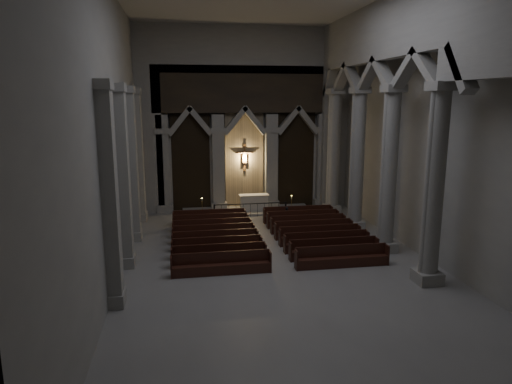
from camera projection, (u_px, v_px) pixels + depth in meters
room at (284, 93)px, 18.66m from camera, size 24.00×24.10×12.00m
sanctuary_wall at (245, 111)px, 30.01m from camera, size 14.00×0.77×12.00m
right_arcade at (395, 89)px, 20.79m from camera, size 1.00×24.00×12.00m
left_pilasters at (128, 173)px, 21.69m from camera, size 0.60×13.00×8.03m
sanctuary_step at (247, 211)px, 30.41m from camera, size 8.50×2.60×0.15m
altar at (254, 202)px, 30.41m from camera, size 1.96×0.78×1.00m
altar_rail at (250, 208)px, 28.92m from camera, size 4.68×0.09×0.92m
candle_stand_left at (202, 212)px, 29.06m from camera, size 0.21×0.21×1.22m
candle_stand_right at (291, 210)px, 29.21m from camera, size 0.23×0.23×1.37m
pews at (266, 237)px, 23.71m from camera, size 9.69×8.23×0.96m
worshipper at (287, 216)px, 27.13m from camera, size 0.41×0.28×1.11m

